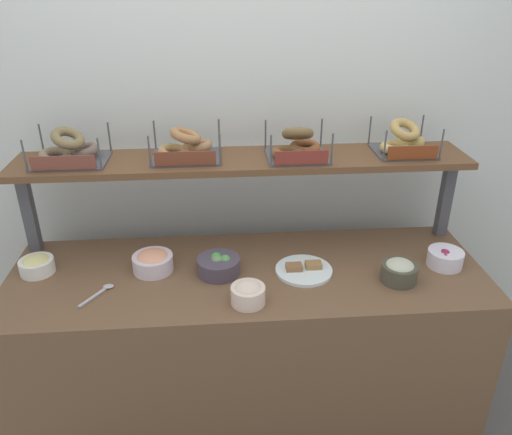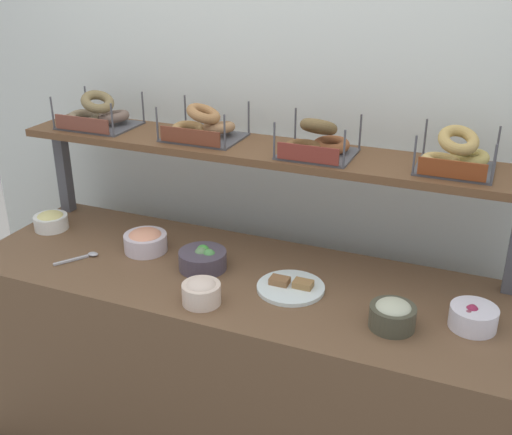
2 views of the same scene
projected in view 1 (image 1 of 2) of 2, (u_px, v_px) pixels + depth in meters
name	position (u px, v px, depth m)	size (l,w,h in m)	color
ground_plane	(249.00, 412.00, 2.57)	(8.00, 8.00, 0.00)	#595651
back_wall	(240.00, 154.00, 2.53)	(3.27, 0.06, 2.40)	silver
deli_counter	(248.00, 347.00, 2.39)	(2.07, 0.70, 0.85)	brown
shelf_riser_left	(29.00, 211.00, 2.28)	(0.05, 0.05, 0.40)	#4C4C51
shelf_riser_right	(446.00, 197.00, 2.42)	(0.05, 0.05, 0.40)	#4C4C51
upper_shelf	(243.00, 161.00, 2.25)	(2.03, 0.32, 0.03)	brown
bowl_beet_salad	(445.00, 258.00, 2.22)	(0.15, 0.15, 0.08)	white
bowl_lox_spread	(153.00, 261.00, 2.19)	(0.18, 0.18, 0.09)	silver
bowl_potato_salad	(248.00, 293.00, 1.97)	(0.14, 0.14, 0.09)	beige
bowl_egg_salad	(37.00, 265.00, 2.17)	(0.15, 0.15, 0.08)	white
bowl_veggie_mix	(219.00, 265.00, 2.17)	(0.19, 0.19, 0.09)	#4B4250
bowl_tuna_salad	(399.00, 271.00, 2.11)	(0.15, 0.15, 0.10)	#484737
serving_plate_white	(304.00, 270.00, 2.19)	(0.25, 0.25, 0.04)	white
serving_spoon_near_plate	(101.00, 291.00, 2.05)	(0.12, 0.15, 0.01)	#B7B7BC
bagel_basket_poppy	(69.00, 151.00, 2.17)	(0.31, 0.25, 0.16)	#4C4C51
bagel_basket_everything	(186.00, 148.00, 2.22)	(0.30, 0.26, 0.14)	#4C4C51
bagel_basket_cinnamon_raisin	(297.00, 147.00, 2.23)	(0.27, 0.25, 0.16)	#4C4C51
bagel_basket_sesame	(403.00, 142.00, 2.28)	(0.28, 0.26, 0.15)	#4C4C51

